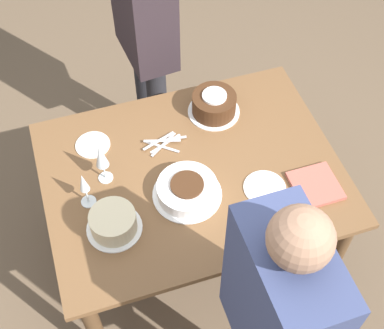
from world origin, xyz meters
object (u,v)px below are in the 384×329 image
object	(u,v)px
cake_back_decorated	(113,222)
wine_glass_far	(84,185)
person_watching	(274,319)
person_cutting	(145,25)
cake_center_white	(187,190)
cake_front_chocolate	(214,104)
wine_glass_near	(101,157)

from	to	relation	value
cake_back_decorated	wine_glass_far	distance (m)	0.19
person_watching	wine_glass_far	bearing A→B (deg)	31.99
person_cutting	cake_back_decorated	bearing A→B (deg)	-27.47
cake_center_white	cake_back_decorated	bearing A→B (deg)	11.33
cake_front_chocolate	person_cutting	world-z (taller)	person_cutting
cake_back_decorated	cake_front_chocolate	bearing A→B (deg)	-141.13
wine_glass_near	wine_glass_far	size ratio (longest dim) A/B	1.17
wine_glass_near	wine_glass_far	xyz separation A→B (m)	(0.10, 0.10, -0.03)
cake_back_decorated	person_watching	bearing A→B (deg)	124.33
wine_glass_far	cake_back_decorated	bearing A→B (deg)	115.27
cake_front_chocolate	wine_glass_far	distance (m)	0.75
cake_front_chocolate	wine_glass_far	xyz separation A→B (m)	(0.67, 0.32, 0.07)
cake_center_white	person_watching	distance (m)	0.70
wine_glass_near	wine_glass_far	distance (m)	0.14
cake_back_decorated	person_watching	distance (m)	0.76
cake_center_white	person_watching	size ratio (longest dim) A/B	0.19
cake_center_white	cake_back_decorated	xyz separation A→B (m)	(0.33, 0.07, 0.01)
cake_center_white	wine_glass_near	world-z (taller)	wine_glass_near
cake_center_white	wine_glass_near	bearing A→B (deg)	-31.51
cake_front_chocolate	person_watching	world-z (taller)	person_watching
cake_center_white	cake_back_decorated	size ratio (longest dim) A/B	1.30
person_cutting	cake_center_white	bearing A→B (deg)	-9.82
cake_center_white	cake_back_decorated	world-z (taller)	cake_back_decorated
wine_glass_far	person_cutting	size ratio (longest dim) A/B	0.12
cake_front_chocolate	cake_back_decorated	world-z (taller)	cake_front_chocolate
cake_front_chocolate	cake_back_decorated	distance (m)	0.77
cake_front_chocolate	wine_glass_near	xyz separation A→B (m)	(0.58, 0.22, 0.10)
cake_back_decorated	person_cutting	size ratio (longest dim) A/B	0.15
cake_back_decorated	wine_glass_near	distance (m)	0.28
cake_center_white	person_cutting	distance (m)	0.95
wine_glass_far	person_watching	world-z (taller)	person_watching
cake_center_white	wine_glass_far	xyz separation A→B (m)	(0.41, -0.09, 0.09)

